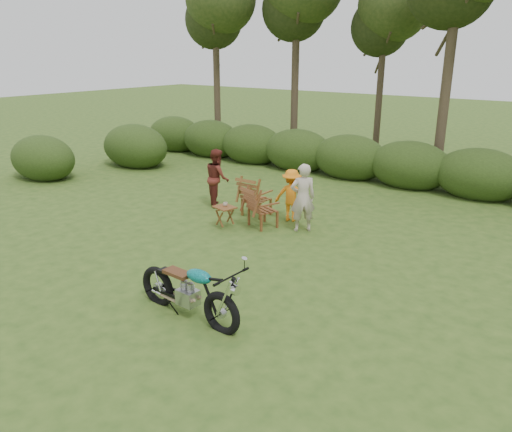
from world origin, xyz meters
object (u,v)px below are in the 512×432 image
Objects in this scene: side_table at (225,217)px; adult_a at (302,230)px; child at (291,220)px; adult_b at (218,205)px; lawn_chair_left at (256,215)px; lawn_chair_right at (263,226)px; cup at (225,204)px; motorcycle at (189,315)px.

adult_a is (1.57, 0.89, -0.26)m from side_table.
side_table is 0.40× the size of child.
adult_b is 1.20× the size of child.
child is (0.93, 0.16, 0.00)m from lawn_chair_left.
lawn_chair_left is at bearing -22.91° from lawn_chair_right.
cup is 1.73m from child.
adult_b is (-1.34, 0.07, 0.00)m from lawn_chair_left.
lawn_chair_right is 0.76× the size of child.
adult_b is at bearing 128.45° from motorcycle.
lawn_chair_left is 0.64× the size of adult_a.
side_table is at bearing 61.56° from lawn_chair_right.
motorcycle is 1.96× the size of lawn_chair_left.
adult_a is (-0.59, 4.40, 0.00)m from motorcycle.
cup is 0.09× the size of child.
lawn_chair_right is 0.93m from side_table.
side_table is (-0.68, -0.58, 0.26)m from lawn_chair_right.
motorcycle is at bearing 130.74° from lawn_chair_right.
lawn_chair_left is 1.27m from cup.
child is (0.98, 1.35, -0.26)m from side_table.
lawn_chair_right is 1.91× the size of side_table.
adult_b is (-2.86, 0.37, 0.00)m from adult_a.
motorcycle is 5.89m from adult_b.
lawn_chair_right is 0.88m from lawn_chair_left.
cup is 1.84m from adult_b.
side_table is at bearing 87.69° from lawn_chair_left.
adult_b is (-1.97, 0.67, 0.00)m from lawn_chair_right.
lawn_chair_left is at bearing 116.79° from motorcycle.
motorcycle is at bearing -58.50° from cup.
lawn_chair_left is 1.55m from adult_a.
adult_a reaches higher than lawn_chair_right.
motorcycle is 5.00m from child.
adult_a reaches higher than motorcycle.
lawn_chair_right is 0.94m from adult_a.
adult_a is (1.59, 0.84, -0.56)m from cup.
lawn_chair_right is 0.62× the size of adult_a.
child is at bearing 52.64° from cup.
child reaches higher than lawn_chair_left.
adult_a is at bearing -140.33° from lawn_chair_right.
cup is (-0.06, -1.14, 0.56)m from lawn_chair_left.
adult_b is (-1.27, 1.21, -0.56)m from cup.
lawn_chair_left is at bearing -9.92° from child.
cup is 0.07× the size of adult_b.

